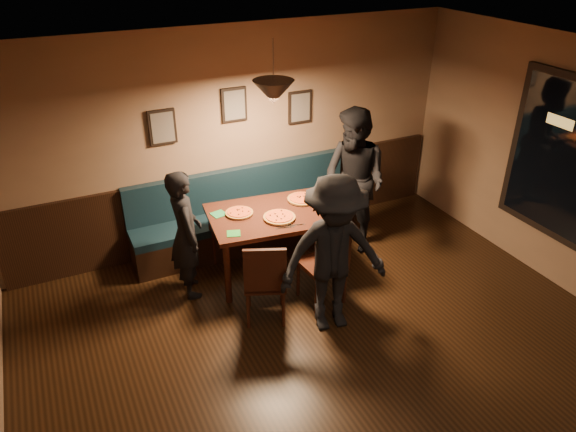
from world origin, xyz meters
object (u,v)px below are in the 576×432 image
object	(u,v)px
diner_left	(186,234)
tabasco_bottle	(311,201)
diner_front	(334,255)
soda_glass	(337,207)
dining_table	(275,243)
booth_bench	(246,212)
chair_near_left	(265,279)
chair_near_right	(322,262)
diner_right	(354,181)

from	to	relation	value
diner_left	tabasco_bottle	size ratio (longest dim) A/B	12.90
diner_front	soda_glass	world-z (taller)	diner_front
diner_left	diner_front	xyz separation A→B (m)	(1.18, -1.23, 0.11)
diner_left	dining_table	bearing A→B (deg)	-89.57
booth_bench	chair_near_left	xyz separation A→B (m)	(-0.37, -1.48, -0.01)
soda_glass	chair_near_right	bearing A→B (deg)	-135.04
diner_left	diner_right	bearing A→B (deg)	-84.11
booth_bench	tabasco_bottle	size ratio (longest dim) A/B	25.35
chair_near_left	soda_glass	world-z (taller)	chair_near_left
chair_near_right	booth_bench	bearing A→B (deg)	97.10
booth_bench	diner_left	world-z (taller)	diner_left
chair_near_right	tabasco_bottle	distance (m)	0.84
booth_bench	chair_near_right	distance (m)	1.50
chair_near_right	tabasco_bottle	bearing A→B (deg)	66.78
soda_glass	tabasco_bottle	xyz separation A→B (m)	(-0.19, 0.29, -0.01)
diner_left	soda_glass	size ratio (longest dim) A/B	10.60
tabasco_bottle	soda_glass	bearing A→B (deg)	-56.58
dining_table	chair_near_left	xyz separation A→B (m)	(-0.46, -0.74, 0.08)
dining_table	diner_front	distance (m)	1.25
chair_near_right	soda_glass	bearing A→B (deg)	39.89
chair_near_right	soda_glass	xyz separation A→B (m)	(0.42, 0.42, 0.39)
chair_near_left	chair_near_right	distance (m)	0.69
chair_near_left	soda_glass	distance (m)	1.26
soda_glass	dining_table	bearing A→B (deg)	154.88
soda_glass	tabasco_bottle	world-z (taller)	soda_glass
diner_left	diner_right	xyz separation A→B (m)	(2.21, 0.07, 0.17)
tabasco_bottle	diner_left	bearing A→B (deg)	176.75
dining_table	soda_glass	world-z (taller)	soda_glass
dining_table	chair_near_right	world-z (taller)	chair_near_right
dining_table	diner_left	xyz separation A→B (m)	(-1.06, 0.07, 0.35)
chair_near_right	diner_left	bearing A→B (deg)	143.20
booth_bench	tabasco_bottle	xyz separation A→B (m)	(0.55, -0.75, 0.38)
chair_near_left	diner_front	size ratio (longest dim) A/B	0.56
diner_right	tabasco_bottle	bearing A→B (deg)	-92.67
dining_table	diner_left	world-z (taller)	diner_left
diner_left	booth_bench	bearing A→B (deg)	-51.58
chair_near_right	diner_right	xyz separation A→B (m)	(0.92, 0.87, 0.43)
chair_near_right	tabasco_bottle	world-z (taller)	chair_near_right
booth_bench	diner_front	world-z (taller)	diner_front
booth_bench	soda_glass	size ratio (longest dim) A/B	20.82
diner_left	chair_near_left	bearing A→B (deg)	-139.17
soda_glass	booth_bench	bearing A→B (deg)	125.37
booth_bench	chair_near_left	bearing A→B (deg)	-104.18
diner_left	tabasco_bottle	world-z (taller)	diner_left
dining_table	diner_front	world-z (taller)	diner_front
booth_bench	dining_table	bearing A→B (deg)	-83.61
diner_right	chair_near_right	bearing A→B (deg)	-62.19
booth_bench	chair_near_left	distance (m)	1.52
diner_right	tabasco_bottle	distance (m)	0.71
booth_bench	diner_right	world-z (taller)	diner_right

